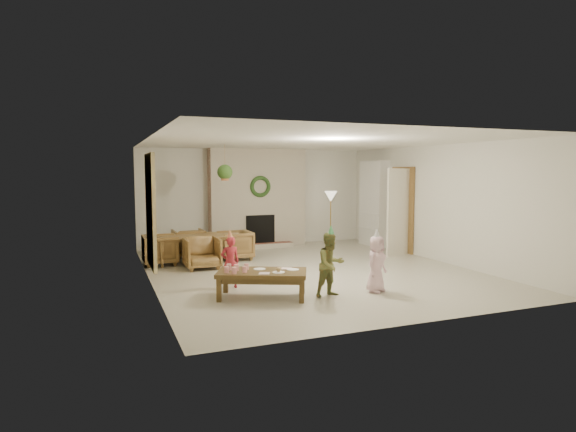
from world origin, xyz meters
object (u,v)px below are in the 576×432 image
dining_chair_left (160,250)px  child_plaid (331,265)px  child_red (230,262)px  dining_chair_right (235,245)px  dining_chair_near (202,253)px  child_pink (376,264)px  dining_chair_far (188,243)px  coffee_table_top (262,273)px  dining_table (195,249)px

dining_chair_left → child_plaid: bearing=-149.6°
child_red → child_plaid: (1.32, -1.10, 0.07)m
dining_chair_right → child_plaid: 3.63m
dining_chair_near → child_pink: (2.24, -2.87, 0.14)m
dining_chair_near → child_pink: 3.65m
dining_chair_far → coffee_table_top: size_ratio=0.51×
dining_chair_near → child_plaid: (1.44, -2.85, 0.18)m
child_red → child_plaid: size_ratio=0.87×
child_pink → dining_table: bearing=92.3°
dining_chair_far → dining_chair_right: same height
dining_chair_near → dining_chair_left: (-0.73, 0.70, 0.00)m
dining_table → dining_chair_left: dining_chair_left is taller
dining_chair_far → dining_chair_left: bearing=45.0°
coffee_table_top → child_plaid: (1.02, -0.32, 0.11)m
dining_chair_near → child_red: size_ratio=0.80×
dining_chair_left → child_red: child_red is taller
child_pink → dining_chair_left: bearing=99.9°
dining_chair_right → child_red: size_ratio=0.80×
child_plaid → child_pink: (0.81, -0.02, -0.04)m
dining_chair_right → coffee_table_top: bearing=-9.0°
dining_chair_far → child_red: child_red is taller
dining_chair_far → child_red: 3.19m
child_red → dining_chair_right: bearing=-106.8°
child_red → child_pink: 2.40m
dining_chair_near → coffee_table_top: (0.42, -2.54, 0.07)m
child_plaid → child_pink: 0.81m
dining_table → dining_chair_far: size_ratio=2.34×
child_pink → coffee_table_top: bearing=139.8°
dining_chair_right → dining_table: bearing=-90.0°
dining_chair_near → child_pink: child_pink is taller
child_plaid → dining_chair_left: bearing=110.9°
dining_chair_far → child_red: bearing=91.6°
dining_table → coffee_table_top: dining_table is taller
dining_table → dining_chair_left: (-0.72, -0.01, 0.03)m
dining_chair_left → child_red: bearing=-162.0°
coffee_table_top → dining_chair_far: bearing=120.6°
dining_chair_far → dining_chair_left: size_ratio=1.00×
dining_chair_far → dining_chair_right: (0.91, -0.70, 0.00)m
dining_table → child_pink: child_pink is taller
dining_chair_far → child_plaid: size_ratio=0.69×
dining_chair_left → dining_chair_far: bearing=-45.0°
child_red → child_pink: child_pink is taller
dining_chair_left → child_pink: bearing=-141.2°
dining_chair_left → child_pink: 4.65m
child_plaid → dining_chair_near: bearing=106.3°
dining_chair_near → dining_chair_far: size_ratio=1.00×
dining_table → child_red: size_ratio=1.88×
dining_chair_far → dining_chair_left: 1.01m
dining_chair_left → dining_chair_right: same height
dining_chair_near → coffee_table_top: bearing=-81.6°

